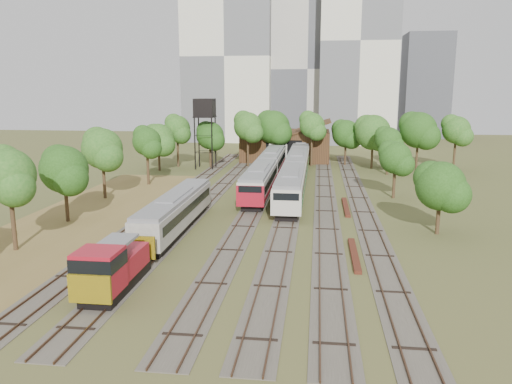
# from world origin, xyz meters

# --- Properties ---
(ground) EXTENTS (240.00, 240.00, 0.00)m
(ground) POSITION_xyz_m (0.00, 0.00, 0.00)
(ground) COLOR #475123
(ground) RESTS_ON ground
(dry_grass_patch) EXTENTS (14.00, 60.00, 0.04)m
(dry_grass_patch) POSITION_xyz_m (-18.00, 8.00, 0.02)
(dry_grass_patch) COLOR brown
(dry_grass_patch) RESTS_ON ground
(tracks) EXTENTS (24.60, 80.00, 0.19)m
(tracks) POSITION_xyz_m (-0.67, 25.00, 0.04)
(tracks) COLOR #4C473D
(tracks) RESTS_ON ground
(railcar_red_set) EXTENTS (2.97, 34.57, 3.68)m
(railcar_red_set) POSITION_xyz_m (-2.00, 32.71, 1.94)
(railcar_red_set) COLOR black
(railcar_red_set) RESTS_ON ground
(railcar_green_set) EXTENTS (3.03, 52.08, 3.75)m
(railcar_green_set) POSITION_xyz_m (2.00, 37.94, 1.98)
(railcar_green_set) COLOR black
(railcar_green_set) RESTS_ON ground
(railcar_rear) EXTENTS (3.25, 16.08, 4.03)m
(railcar_rear) POSITION_xyz_m (-2.00, 59.97, 2.13)
(railcar_rear) COLOR black
(railcar_rear) RESTS_ON ground
(shunter_locomotive) EXTENTS (2.64, 8.10, 3.46)m
(shunter_locomotive) POSITION_xyz_m (-8.00, -6.33, 1.65)
(shunter_locomotive) COLOR black
(shunter_locomotive) RESTS_ON ground
(old_grey_coach) EXTENTS (2.73, 18.00, 3.37)m
(old_grey_coach) POSITION_xyz_m (-8.00, 8.53, 1.84)
(old_grey_coach) COLOR black
(old_grey_coach) RESTS_ON ground
(water_tower) EXTENTS (3.34, 3.34, 11.54)m
(water_tower) POSITION_xyz_m (-13.68, 46.11, 9.73)
(water_tower) COLOR black
(water_tower) RESTS_ON ground
(rail_pile_near) EXTENTS (0.54, 8.12, 0.27)m
(rail_pile_near) POSITION_xyz_m (8.00, 3.01, 0.14)
(rail_pile_near) COLOR #542518
(rail_pile_near) RESTS_ON ground
(rail_pile_far) EXTENTS (0.54, 8.72, 0.28)m
(rail_pile_far) POSITION_xyz_m (8.20, 19.62, 0.14)
(rail_pile_far) COLOR #542518
(rail_pile_far) RESTS_ON ground
(maintenance_shed) EXTENTS (16.45, 11.55, 7.58)m
(maintenance_shed) POSITION_xyz_m (-1.00, 57.98, 2.91)
(maintenance_shed) COLOR #382414
(maintenance_shed) RESTS_ON ground
(tree_band_left) EXTENTS (8.05, 55.88, 8.47)m
(tree_band_left) POSITION_xyz_m (-20.38, 14.95, 5.45)
(tree_band_left) COLOR #382616
(tree_band_left) RESTS_ON ground
(tree_band_far) EXTENTS (50.18, 10.61, 9.46)m
(tree_band_far) POSITION_xyz_m (5.52, 49.94, 6.29)
(tree_band_far) COLOR #382616
(tree_band_far) RESTS_ON ground
(tree_band_right) EXTENTS (5.84, 37.16, 7.34)m
(tree_band_right) POSITION_xyz_m (15.39, 24.74, 4.84)
(tree_band_right) COLOR #382616
(tree_band_right) RESTS_ON ground
(tower_left) EXTENTS (22.00, 16.00, 42.00)m
(tower_left) POSITION_xyz_m (-18.00, 95.00, 21.00)
(tower_left) COLOR beige
(tower_left) RESTS_ON ground
(tower_centre) EXTENTS (20.00, 18.00, 36.00)m
(tower_centre) POSITION_xyz_m (2.00, 100.00, 18.00)
(tower_centre) COLOR #B2ADA2
(tower_centre) RESTS_ON ground
(tower_right) EXTENTS (18.00, 16.00, 48.00)m
(tower_right) POSITION_xyz_m (14.00, 92.00, 24.00)
(tower_right) COLOR beige
(tower_right) RESTS_ON ground
(tower_far_right) EXTENTS (12.00, 12.00, 28.00)m
(tower_far_right) POSITION_xyz_m (34.00, 110.00, 14.00)
(tower_far_right) COLOR #45464D
(tower_far_right) RESTS_ON ground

